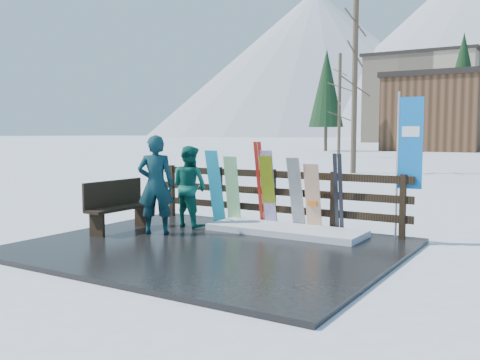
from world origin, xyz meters
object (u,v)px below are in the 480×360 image
Objects in this scene: snowboard_4 at (296,194)px; snowboard_5 at (313,198)px; snowboard_0 at (215,186)px; snowboard_3 at (269,189)px; bench at (117,204)px; person_back at (189,186)px; rental_flag at (407,148)px; snowboard_1 at (232,190)px; person_front at (156,185)px; snowboard_2 at (268,192)px.

snowboard_4 is 0.35m from snowboard_5.
snowboard_0 is 1.00× the size of snowboard_3.
snowboard_5 is (3.25, 1.84, 0.14)m from bench.
person_back is (-2.01, -0.73, 0.10)m from snowboard_4.
rental_flag reaches higher than snowboard_5.
snowboard_1 is at bearing -120.72° from person_back.
snowboard_0 is at bearing 61.00° from bench.
person_front is 1.13× the size of person_back.
snowboard_3 is at bearing -164.01° from person_front.
rental_flag reaches higher than bench.
snowboard_1 is (0.42, 0.00, -0.06)m from snowboard_0.
snowboard_1 is at bearing -142.88° from person_front.
snowboard_3 reaches higher than snowboard_1.
bench is at bearing -128.15° from snowboard_1.
snowboard_0 is at bearing -176.04° from rental_flag.
snowboard_1 is 1.07× the size of snowboard_5.
snowboard_3 is (1.28, 0.00, 0.01)m from snowboard_0.
snowboard_2 is at bearing -180.00° from snowboard_3.
bench is 1.45m from person_back.
snowboard_5 is at bearing 29.51° from bench.
snowboard_0 is at bearing -180.00° from snowboard_5.
rental_flag is (1.67, 0.27, 0.95)m from snowboard_5.
person_back reaches higher than bench.
person_front is (-4.08, -1.96, -0.68)m from rental_flag.
snowboard_0 is at bearing 180.00° from snowboard_4.
snowboard_4 is at bearing 0.00° from snowboard_0.
snowboard_4 is 0.56× the size of rental_flag.
snowboard_4 is (1.88, 0.00, -0.05)m from snowboard_0.
snowboard_2 is 2.24m from person_front.
rental_flag is at bearing 3.96° from snowboard_0.
snowboard_3 reaches higher than snowboard_2.
snowboard_2 is (0.85, 0.00, 0.02)m from snowboard_1.
rental_flag is 1.41× the size of person_front.
rental_flag is at bearing -159.54° from person_back.
snowboard_4 reaches higher than bench.
person_front is at bearing -154.38° from rental_flag.
snowboard_4 is 1.10× the size of snowboard_5.
snowboard_2 reaches higher than bench.
snowboard_4 reaches higher than snowboard_1.
snowboard_3 is (0.01, 0.00, 0.05)m from snowboard_2.
bench is 0.58× the size of rental_flag.
person_back is (0.89, 1.11, 0.30)m from bench.
snowboard_4 is (2.90, 1.84, 0.19)m from bench.
person_back is (-4.03, -1.00, -0.79)m from rental_flag.
bench is 0.92× the size of person_back.
snowboard_3 is at bearing -146.12° from person_back.
snowboard_1 is (1.44, 1.84, 0.19)m from bench.
snowboard_5 is at bearing -178.09° from person_front.
bench is 0.94m from person_front.
snowboard_2 is (1.27, 0.00, -0.04)m from snowboard_0.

